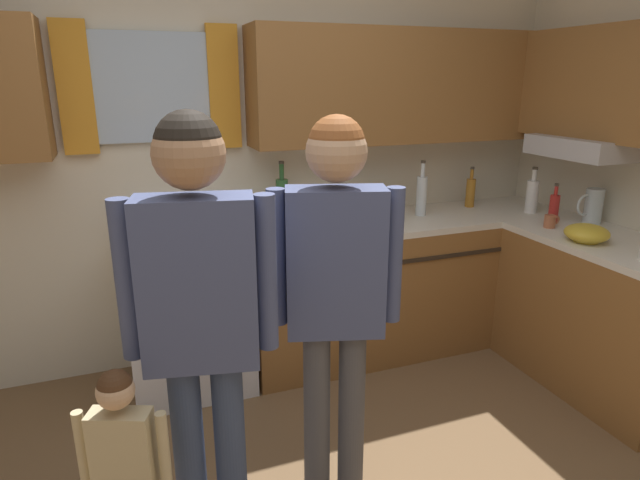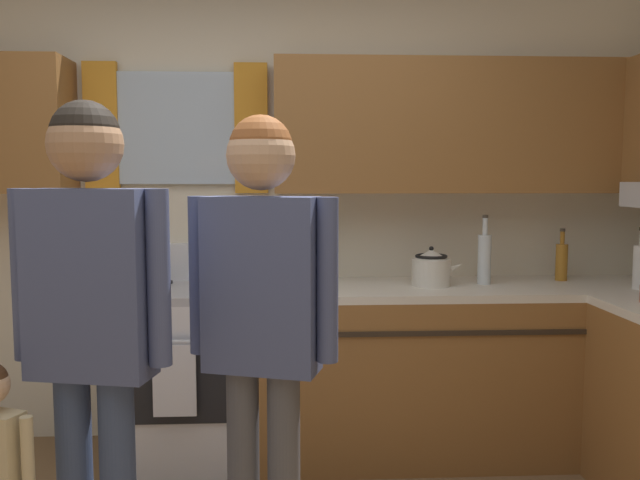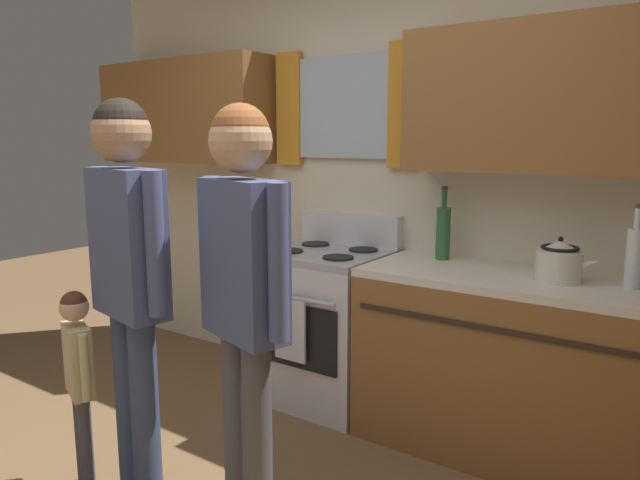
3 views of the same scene
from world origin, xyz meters
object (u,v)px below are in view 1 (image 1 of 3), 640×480
Objects in this scene: bottle_tall_clear at (421,195)px; mixing_bowl at (587,234)px; bottle_sauce_red at (554,207)px; bottle_milk_white at (532,195)px; stove_oven at (188,310)px; bottle_wine_green at (282,200)px; bottle_oil_amber at (470,192)px; stovetop_kettle at (385,206)px; adult_in_plaid at (335,278)px; adult_holding_child at (199,301)px; small_child at (124,461)px; cup_terracotta at (550,221)px; water_pitcher at (593,206)px.

bottle_tall_clear is 1.03m from mixing_bowl.
bottle_sauce_red is 0.78× the size of bottle_milk_white.
bottle_wine_green is at bearing 14.14° from stove_oven.
bottle_oil_amber is 0.96m from mixing_bowl.
bottle_sauce_red is at bearing -97.41° from bottle_milk_white.
bottle_milk_white is at bearing -8.71° from stovetop_kettle.
adult_in_plaid is (0.44, -1.21, 0.58)m from stove_oven.
bottle_wine_green is at bearing 171.85° from bottle_tall_clear.
bottle_milk_white is at bearing -46.13° from bottle_oil_amber.
bottle_oil_amber is (-0.25, 0.53, 0.02)m from bottle_sauce_red.
bottle_sauce_red is 2.00m from adult_in_plaid.
bottle_milk_white is 2.65m from adult_holding_child.
bottle_sauce_red is 0.27× the size of small_child.
cup_terracotta is 0.31m from mixing_bowl.
water_pitcher is at bearing -30.06° from bottle_sauce_red.
small_child is (-0.29, -0.07, -0.50)m from adult_holding_child.
small_child is at bearing -140.60° from stovetop_kettle.
stove_oven reaches higher than small_child.
bottle_oil_amber is 0.41m from bottle_milk_white.
water_pitcher is at bearing 16.54° from small_child.
stove_oven is 1.22× the size of small_child.
stove_oven is at bearing -178.91° from bottle_tall_clear.
bottle_wine_green is 0.44× the size of small_child.
adult_in_plaid is at bearing -124.93° from stovetop_kettle.
stovetop_kettle is 0.16× the size of adult_holding_child.
cup_terracotta is at bearing 19.20° from adult_holding_child.
bottle_milk_white is (2.31, -0.17, 0.55)m from stove_oven.
bottle_oil_amber is (1.38, -0.04, -0.04)m from bottle_wine_green.
stovetop_kettle is (-1.03, 0.16, -0.02)m from bottle_milk_white.
stovetop_kettle is 1.14× the size of mixing_bowl.
adult_in_plaid is 1.84× the size of small_child.
bottle_wine_green is (-1.64, 0.57, 0.06)m from bottle_sauce_red.
stove_oven reaches higher than mixing_bowl.
bottle_milk_white is at bearing 82.59° from bottle_sauce_red.
adult_in_plaid reaches higher than stovetop_kettle.
adult_in_plaid is at bearing 9.95° from adult_holding_child.
small_child is (-2.53, -0.85, -0.37)m from cup_terracotta.
adult_holding_child is (-2.37, -0.89, 0.07)m from bottle_sauce_red.
bottle_wine_green is at bearing 160.77° from bottle_sauce_red.
adult_in_plaid reaches higher than mixing_bowl.
stove_oven reaches higher than cup_terracotta.
water_pitcher is at bearing -11.93° from stove_oven.
cup_terracotta is (-0.16, -0.35, -0.08)m from bottle_milk_white.
stovetop_kettle is 1.31m from water_pitcher.
bottle_milk_white is (0.03, 0.24, 0.03)m from bottle_sauce_red.
adult_in_plaid reaches higher than bottle_oil_amber.
stovetop_kettle is 1.18m from mixing_bowl.
adult_holding_child is at bearing -170.05° from adult_in_plaid.
cup_terracotta is (1.51, -0.68, -0.11)m from bottle_wine_green.
bottle_oil_amber is at bearing 11.58° from bottle_tall_clear.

